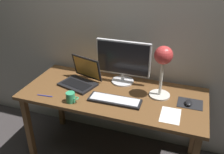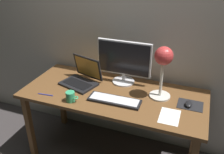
{
  "view_description": "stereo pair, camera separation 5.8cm",
  "coord_description": "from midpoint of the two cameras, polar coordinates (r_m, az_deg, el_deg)",
  "views": [
    {
      "loc": [
        0.6,
        -1.76,
        1.86
      ],
      "look_at": [
        0.01,
        -0.05,
        0.92
      ],
      "focal_mm": 39.38,
      "sensor_mm": 36.0,
      "label": 1
    },
    {
      "loc": [
        0.65,
        -1.74,
        1.86
      ],
      "look_at": [
        0.01,
        -0.05,
        0.92
      ],
      "focal_mm": 39.38,
      "sensor_mm": 36.0,
      "label": 2
    }
  ],
  "objects": [
    {
      "name": "laptop",
      "position": [
        2.31,
        -7.71,
        0.13
      ],
      "size": [
        0.38,
        0.35,
        0.24
      ],
      "color": "black",
      "rests_on": "desk"
    },
    {
      "name": "desk",
      "position": [
        2.21,
        -0.47,
        -5.41
      ],
      "size": [
        1.6,
        0.7,
        0.74
      ],
      "color": "brown",
      "rests_on": "ground"
    },
    {
      "name": "mousepad",
      "position": [
        2.1,
        16.92,
        -5.92
      ],
      "size": [
        0.2,
        0.16,
        0.0
      ],
      "primitive_type": "cube",
      "color": "black",
      "rests_on": "desk"
    },
    {
      "name": "coffee_mug",
      "position": [
        2.05,
        -10.36,
        -4.67
      ],
      "size": [
        0.11,
        0.08,
        0.09
      ],
      "color": "#339966",
      "rests_on": "desk"
    },
    {
      "name": "back_wall",
      "position": [
        2.3,
        2.88,
        13.39
      ],
      "size": [
        4.8,
        0.06,
        2.6
      ],
      "primitive_type": "cube",
      "color": "#A8A099",
      "rests_on": "ground"
    },
    {
      "name": "mouse",
      "position": [
        2.08,
        16.6,
        -5.72
      ],
      "size": [
        0.06,
        0.1,
        0.03
      ],
      "primitive_type": "ellipsoid",
      "color": "black",
      "rests_on": "mousepad"
    },
    {
      "name": "pen",
      "position": [
        2.2,
        -16.06,
        -4.2
      ],
      "size": [
        0.14,
        0.02,
        0.01
      ],
      "primitive_type": "cylinder",
      "rotation": [
        0.0,
        1.57,
        0.11
      ],
      "color": "#2633A5",
      "rests_on": "desk"
    },
    {
      "name": "monitor",
      "position": [
        2.24,
        1.83,
        3.79
      ],
      "size": [
        0.5,
        0.21,
        0.41
      ],
      "color": "silver",
      "rests_on": "desk"
    },
    {
      "name": "keyboard_main",
      "position": [
        2.04,
        -0.17,
        -5.41
      ],
      "size": [
        0.44,
        0.15,
        0.03
      ],
      "color": "black",
      "rests_on": "desk"
    },
    {
      "name": "paper_sheet_near_mouse",
      "position": [
        1.93,
        12.56,
        -8.68
      ],
      "size": [
        0.15,
        0.21,
        0.0
      ],
      "primitive_type": "cube",
      "rotation": [
        0.0,
        0.0,
        0.01
      ],
      "color": "white",
      "rests_on": "desk"
    },
    {
      "name": "desk_lamp",
      "position": [
        2.01,
        10.94,
        3.6
      ],
      "size": [
        0.18,
        0.18,
        0.45
      ],
      "color": "beige",
      "rests_on": "desk"
    }
  ]
}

